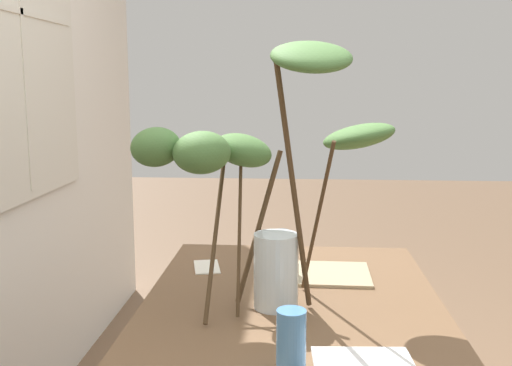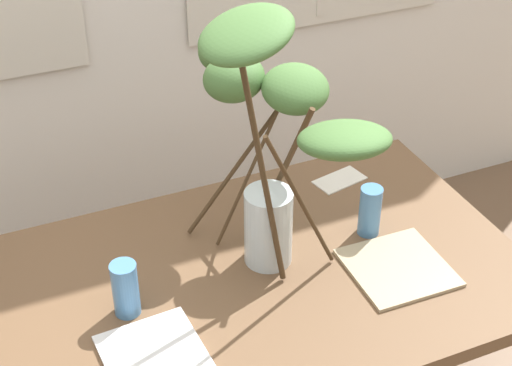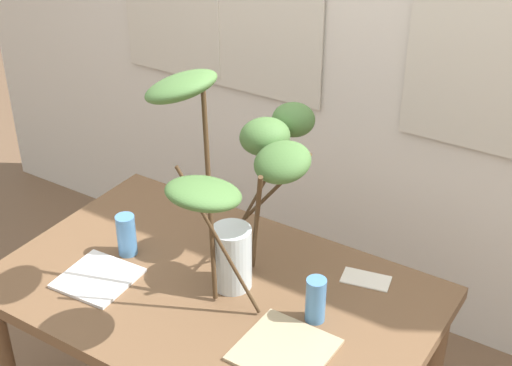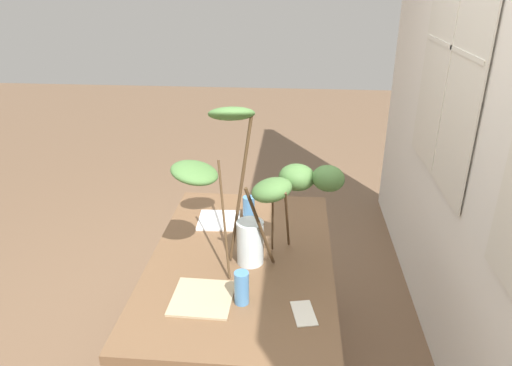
{
  "view_description": "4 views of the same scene",
  "coord_description": "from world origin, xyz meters",
  "px_view_note": "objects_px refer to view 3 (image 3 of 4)",
  "views": [
    {
      "loc": [
        -1.58,
        -0.01,
        1.38
      ],
      "look_at": [
        0.06,
        0.1,
        1.1
      ],
      "focal_mm": 41.95,
      "sensor_mm": 36.0,
      "label": 1
    },
    {
      "loc": [
        -0.62,
        -1.41,
        2.09
      ],
      "look_at": [
        -0.01,
        0.01,
        1.03
      ],
      "focal_mm": 54.62,
      "sensor_mm": 36.0,
      "label": 2
    },
    {
      "loc": [
        1.1,
        -1.49,
        2.22
      ],
      "look_at": [
        0.11,
        0.09,
        1.13
      ],
      "focal_mm": 51.25,
      "sensor_mm": 36.0,
      "label": 3
    },
    {
      "loc": [
        1.92,
        0.24,
        2.0
      ],
      "look_at": [
        0.03,
        0.07,
        1.15
      ],
      "focal_mm": 32.85,
      "sensor_mm": 36.0,
      "label": 4
    }
  ],
  "objects_px": {
    "drinking_glass_blue_right": "(316,300)",
    "vase_with_branches": "(243,173)",
    "plate_square_right": "(284,350)",
    "drinking_glass_blue_left": "(126,235)",
    "plate_square_left": "(98,278)",
    "dining_table": "(214,314)"
  },
  "relations": [
    {
      "from": "plate_square_right",
      "to": "drinking_glass_blue_left",
      "type": "bearing_deg",
      "value": 169.82
    },
    {
      "from": "vase_with_branches",
      "to": "drinking_glass_blue_left",
      "type": "xyz_separation_m",
      "value": [
        -0.41,
        -0.09,
        -0.32
      ]
    },
    {
      "from": "dining_table",
      "to": "plate_square_left",
      "type": "height_order",
      "value": "plate_square_left"
    },
    {
      "from": "vase_with_branches",
      "to": "drinking_glass_blue_left",
      "type": "distance_m",
      "value": 0.53
    },
    {
      "from": "vase_with_branches",
      "to": "plate_square_left",
      "type": "height_order",
      "value": "vase_with_branches"
    },
    {
      "from": "plate_square_left",
      "to": "plate_square_right",
      "type": "height_order",
      "value": "same"
    },
    {
      "from": "drinking_glass_blue_left",
      "to": "drinking_glass_blue_right",
      "type": "distance_m",
      "value": 0.7
    },
    {
      "from": "vase_with_branches",
      "to": "dining_table",
      "type": "bearing_deg",
      "value": -123.02
    },
    {
      "from": "dining_table",
      "to": "plate_square_left",
      "type": "distance_m",
      "value": 0.39
    },
    {
      "from": "vase_with_branches",
      "to": "plate_square_right",
      "type": "bearing_deg",
      "value": -38.02
    },
    {
      "from": "plate_square_right",
      "to": "vase_with_branches",
      "type": "bearing_deg",
      "value": 141.98
    },
    {
      "from": "dining_table",
      "to": "plate_square_left",
      "type": "xyz_separation_m",
      "value": [
        -0.34,
        -0.17,
        0.11
      ]
    },
    {
      "from": "drinking_glass_blue_right",
      "to": "plate_square_right",
      "type": "xyz_separation_m",
      "value": [
        -0.01,
        -0.17,
        -0.07
      ]
    },
    {
      "from": "drinking_glass_blue_left",
      "to": "plate_square_left",
      "type": "xyz_separation_m",
      "value": [
        0.01,
        -0.16,
        -0.07
      ]
    },
    {
      "from": "plate_square_left",
      "to": "drinking_glass_blue_left",
      "type": "bearing_deg",
      "value": 95.01
    },
    {
      "from": "drinking_glass_blue_right",
      "to": "vase_with_branches",
      "type": "bearing_deg",
      "value": 170.01
    },
    {
      "from": "drinking_glass_blue_right",
      "to": "drinking_glass_blue_left",
      "type": "bearing_deg",
      "value": -176.43
    },
    {
      "from": "vase_with_branches",
      "to": "drinking_glass_blue_left",
      "type": "height_order",
      "value": "vase_with_branches"
    },
    {
      "from": "drinking_glass_blue_left",
      "to": "plate_square_right",
      "type": "bearing_deg",
      "value": -10.18
    },
    {
      "from": "drinking_glass_blue_left",
      "to": "plate_square_right",
      "type": "xyz_separation_m",
      "value": [
        0.69,
        -0.12,
        -0.07
      ]
    },
    {
      "from": "dining_table",
      "to": "drinking_glass_blue_left",
      "type": "height_order",
      "value": "drinking_glass_blue_left"
    },
    {
      "from": "dining_table",
      "to": "vase_with_branches",
      "type": "height_order",
      "value": "vase_with_branches"
    }
  ]
}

